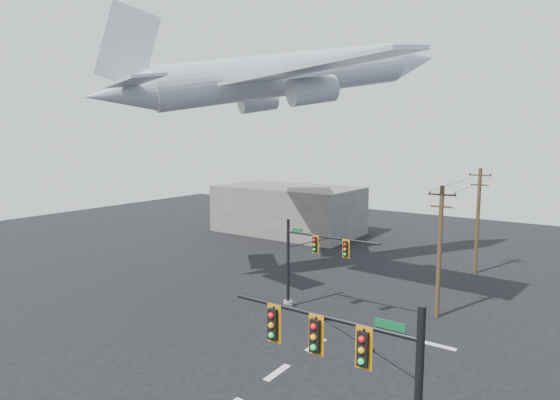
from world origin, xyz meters
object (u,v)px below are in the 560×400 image
Objects in this scene: signal_mast_far at (306,263)px; signal_mast_near at (363,390)px; airliner at (284,76)px; utility_pole_a at (440,250)px; utility_pole_b at (478,219)px.

signal_mast_near is at bearing -52.66° from signal_mast_far.
airliner reaches higher than signal_mast_near.
utility_pole_a is 0.95× the size of utility_pole_b.
airliner reaches higher than utility_pole_a.
utility_pole_b is (-0.26, 12.65, 0.27)m from utility_pole_a.
utility_pole_a is at bearing 98.83° from signal_mast_near.
utility_pole_b is 21.27m from airliner.
utility_pole_a is at bearing 27.91° from signal_mast_far.
signal_mast_far is 15.87m from airliner.
signal_mast_far is at bearing -155.68° from utility_pole_a.
signal_mast_far is at bearing -110.34° from utility_pole_b.
signal_mast_far is 0.25× the size of airliner.
utility_pole_b reaches higher than signal_mast_far.
airliner is at bearing 170.29° from utility_pole_a.
airliner is at bearing 135.25° from signal_mast_far.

